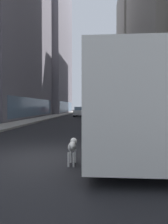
{
  "coord_description": "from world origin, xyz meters",
  "views": [
    {
      "loc": [
        1.85,
        -6.32,
        1.68
      ],
      "look_at": [
        1.12,
        3.77,
        1.4
      ],
      "focal_mm": 32.26,
      "sensor_mm": 36.0,
      "label": 1
    }
  ],
  "objects_px": {
    "transit_bus": "(119,104)",
    "car_white_van": "(80,112)",
    "car_red_coupe": "(87,110)",
    "car_grey_wagon": "(96,110)",
    "dalmatian_dog": "(72,147)",
    "car_silver_sedan": "(84,110)"
  },
  "relations": [
    {
      "from": "car_white_van",
      "to": "car_red_coupe",
      "type": "bearing_deg",
      "value": 90.0
    },
    {
      "from": "car_white_van",
      "to": "car_red_coupe",
      "type": "distance_m",
      "value": 20.14
    },
    {
      "from": "car_silver_sedan",
      "to": "car_grey_wagon",
      "type": "distance_m",
      "value": 10.61
    },
    {
      "from": "car_grey_wagon",
      "to": "transit_bus",
      "type": "bearing_deg",
      "value": -87.92
    },
    {
      "from": "dalmatian_dog",
      "to": "car_white_van",
      "type": "bearing_deg",
      "value": 94.75
    },
    {
      "from": "car_grey_wagon",
      "to": "dalmatian_dog",
      "type": "bearing_deg",
      "value": -90.13
    },
    {
      "from": "car_grey_wagon",
      "to": "car_red_coupe",
      "type": "bearing_deg",
      "value": -176.75
    },
    {
      "from": "transit_bus",
      "to": "car_silver_sedan",
      "type": "relative_size",
      "value": 2.54
    },
    {
      "from": "car_white_van",
      "to": "car_red_coupe",
      "type": "relative_size",
      "value": 0.95
    },
    {
      "from": "transit_bus",
      "to": "car_white_van",
      "type": "relative_size",
      "value": 2.62
    },
    {
      "from": "car_silver_sedan",
      "to": "car_grey_wagon",
      "type": "bearing_deg",
      "value": 76.92
    },
    {
      "from": "car_red_coupe",
      "to": "transit_bus",
      "type": "bearing_deg",
      "value": -84.79
    },
    {
      "from": "car_silver_sedan",
      "to": "dalmatian_dog",
      "type": "distance_m",
      "value": 37.64
    },
    {
      "from": "transit_bus",
      "to": "car_grey_wagon",
      "type": "bearing_deg",
      "value": 92.08
    },
    {
      "from": "transit_bus",
      "to": "car_red_coupe",
      "type": "height_order",
      "value": "transit_bus"
    },
    {
      "from": "car_red_coupe",
      "to": "dalmatian_dog",
      "type": "xyz_separation_m",
      "value": [
        2.29,
        -47.77,
        -0.31
      ]
    },
    {
      "from": "car_white_van",
      "to": "car_grey_wagon",
      "type": "bearing_deg",
      "value": 83.25
    },
    {
      "from": "dalmatian_dog",
      "to": "car_red_coupe",
      "type": "bearing_deg",
      "value": 92.75
    },
    {
      "from": "car_white_van",
      "to": "dalmatian_dog",
      "type": "xyz_separation_m",
      "value": [
        2.29,
        -27.63,
        -0.31
      ]
    },
    {
      "from": "transit_bus",
      "to": "car_white_van",
      "type": "bearing_deg",
      "value": 99.56
    },
    {
      "from": "transit_bus",
      "to": "dalmatian_dog",
      "type": "distance_m",
      "value": 4.41
    },
    {
      "from": "transit_bus",
      "to": "dalmatian_dog",
      "type": "relative_size",
      "value": 11.98
    }
  ]
}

